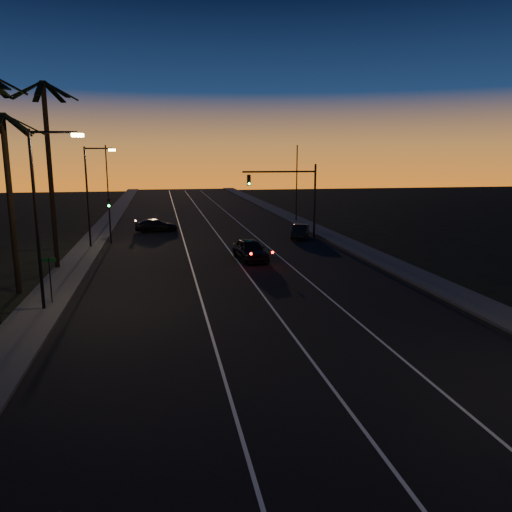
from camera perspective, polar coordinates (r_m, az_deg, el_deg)
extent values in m
cube|color=black|center=(37.00, -2.84, -0.71)|extent=(20.00, 170.00, 0.01)
cube|color=#383735|center=(37.17, -20.21, -1.23)|extent=(2.40, 170.00, 0.16)
cube|color=#383735|center=(40.06, 13.23, 0.04)|extent=(2.40, 170.00, 0.16)
cube|color=silver|center=(36.71, -7.48, -0.87)|extent=(0.12, 160.00, 0.01)
cube|color=silver|center=(37.07, -2.08, -0.66)|extent=(0.12, 160.00, 0.01)
cube|color=silver|center=(37.74, 3.18, -0.46)|extent=(0.12, 160.00, 0.01)
cube|color=black|center=(25.19, -27.24, 17.46)|extent=(2.18, 0.92, 1.18)
cylinder|color=black|center=(31.07, -26.22, 5.15)|extent=(0.32, 0.32, 10.00)
cube|color=black|center=(30.99, -24.95, 13.48)|extent=(2.18, 0.92, 1.18)
cube|color=black|center=(31.82, -25.70, 13.34)|extent=(1.25, 2.12, 1.18)
cube|color=black|center=(30.16, -25.71, 13.51)|extent=(1.95, 1.61, 1.18)
cylinder|color=black|center=(36.59, -22.43, 8.19)|extent=(0.32, 0.32, 12.50)
cube|color=black|center=(36.87, -21.41, 17.16)|extent=(2.18, 0.92, 1.18)
cube|color=black|center=(37.66, -22.13, 16.97)|extent=(1.25, 2.12, 1.18)
cube|color=black|center=(37.81, -23.56, 16.84)|extent=(1.34, 2.09, 1.18)
cube|color=black|center=(37.22, -24.68, 16.85)|extent=(2.18, 0.82, 1.18)
cube|color=black|center=(36.30, -24.66, 17.02)|extent=(1.90, 1.69, 1.18)
cube|color=black|center=(35.76, -23.44, 17.21)|extent=(0.45, 2.16, 1.18)
cube|color=black|center=(36.02, -21.97, 17.27)|extent=(1.95, 1.61, 1.18)
cylinder|color=black|center=(26.72, -23.79, 3.45)|extent=(0.16, 0.16, 9.00)
cylinder|color=black|center=(26.32, -22.17, 12.98)|extent=(2.20, 0.12, 0.12)
cube|color=#FFD866|center=(26.14, -19.72, 12.88)|extent=(0.55, 0.26, 0.16)
cylinder|color=black|center=(44.38, -18.69, 6.26)|extent=(0.16, 0.16, 8.50)
cylinder|color=black|center=(44.12, -17.59, 11.64)|extent=(2.20, 0.12, 0.12)
cube|color=#FFD866|center=(44.01, -16.13, 11.56)|extent=(0.55, 0.26, 0.16)
cylinder|color=black|center=(28.20, -22.44, -2.70)|extent=(0.06, 0.06, 2.60)
cube|color=#0C4A1B|center=(27.96, -22.61, -0.42)|extent=(0.70, 0.03, 0.20)
cylinder|color=black|center=(48.26, 6.73, 6.25)|extent=(0.20, 0.20, 7.00)
cylinder|color=black|center=(47.16, 2.69, 9.60)|extent=(7.00, 0.16, 0.16)
cube|color=black|center=(46.60, -0.83, 8.67)|extent=(0.32, 0.28, 1.00)
sphere|color=black|center=(46.41, -0.79, 9.06)|extent=(0.20, 0.20, 0.20)
sphere|color=black|center=(46.43, -0.79, 8.66)|extent=(0.20, 0.20, 0.20)
sphere|color=#14FF59|center=(46.44, -0.79, 8.27)|extent=(0.20, 0.20, 0.20)
cylinder|color=black|center=(46.40, -16.36, 3.92)|extent=(0.14, 0.14, 4.20)
cube|color=black|center=(46.24, -16.47, 5.89)|extent=(0.28, 0.25, 0.90)
sphere|color=black|center=(46.06, -16.51, 6.22)|extent=(0.18, 0.18, 0.18)
sphere|color=black|center=(46.09, -16.49, 5.87)|extent=(0.18, 0.18, 0.18)
sphere|color=#14FF59|center=(46.11, -16.47, 5.53)|extent=(0.18, 0.18, 0.18)
cylinder|color=black|center=(61.22, -16.61, 7.86)|extent=(0.14, 0.14, 9.00)
cylinder|color=black|center=(60.09, 4.67, 8.23)|extent=(0.14, 0.14, 9.00)
imported|color=black|center=(37.55, -0.67, 0.73)|extent=(2.43, 4.86, 1.59)
sphere|color=#FF0F05|center=(34.66, -0.57, 0.26)|extent=(0.18, 0.18, 0.18)
sphere|color=#FF0F05|center=(35.16, 1.90, 0.41)|extent=(0.18, 0.18, 0.18)
imported|color=black|center=(47.69, 5.07, 2.79)|extent=(2.75, 4.20, 1.31)
imported|color=black|center=(52.92, -11.34, 3.46)|extent=(4.64, 2.28, 1.30)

